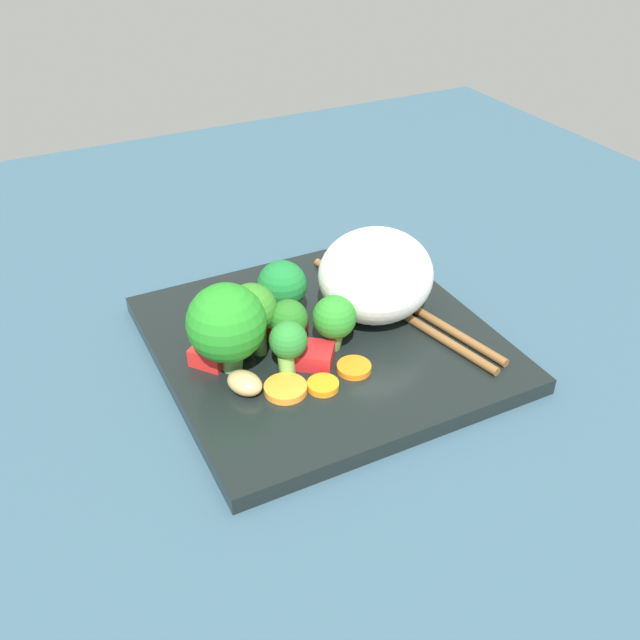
{
  "coord_description": "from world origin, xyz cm",
  "views": [
    {
      "loc": [
        41.87,
        -21.49,
        34.92
      ],
      "look_at": [
        0.47,
        -0.56,
        3.32
      ],
      "focal_mm": 40.06,
      "sensor_mm": 36.0,
      "label": 1
    }
  ],
  "objects_px": {
    "square_plate": "(324,342)",
    "rice_mound": "(376,275)",
    "broccoli_floret_5": "(252,310)",
    "chopstick_pair": "(401,307)",
    "carrot_slice_0": "(286,389)"
  },
  "relations": [
    {
      "from": "rice_mound",
      "to": "chopstick_pair",
      "type": "xyz_separation_m",
      "value": [
        0.01,
        0.02,
        -0.03
      ]
    },
    {
      "from": "chopstick_pair",
      "to": "carrot_slice_0",
      "type": "bearing_deg",
      "value": 99.84
    },
    {
      "from": "square_plate",
      "to": "carrot_slice_0",
      "type": "distance_m",
      "value": 0.08
    },
    {
      "from": "rice_mound",
      "to": "chopstick_pair",
      "type": "height_order",
      "value": "rice_mound"
    },
    {
      "from": "carrot_slice_0",
      "to": "chopstick_pair",
      "type": "height_order",
      "value": "chopstick_pair"
    },
    {
      "from": "rice_mound",
      "to": "carrot_slice_0",
      "type": "bearing_deg",
      "value": -61.17
    },
    {
      "from": "broccoli_floret_5",
      "to": "chopstick_pair",
      "type": "height_order",
      "value": "broccoli_floret_5"
    },
    {
      "from": "rice_mound",
      "to": "carrot_slice_0",
      "type": "xyz_separation_m",
      "value": [
        0.06,
        -0.11,
        -0.03
      ]
    },
    {
      "from": "broccoli_floret_5",
      "to": "carrot_slice_0",
      "type": "xyz_separation_m",
      "value": [
        0.06,
        0.0,
        -0.04
      ]
    },
    {
      "from": "rice_mound",
      "to": "broccoli_floret_5",
      "type": "relative_size",
      "value": 1.65
    },
    {
      "from": "broccoli_floret_5",
      "to": "carrot_slice_0",
      "type": "distance_m",
      "value": 0.07
    },
    {
      "from": "broccoli_floret_5",
      "to": "square_plate",
      "type": "bearing_deg",
      "value": 83.55
    },
    {
      "from": "square_plate",
      "to": "broccoli_floret_5",
      "type": "height_order",
      "value": "broccoli_floret_5"
    },
    {
      "from": "square_plate",
      "to": "chopstick_pair",
      "type": "height_order",
      "value": "chopstick_pair"
    },
    {
      "from": "square_plate",
      "to": "rice_mound",
      "type": "bearing_deg",
      "value": 101.24
    }
  ]
}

